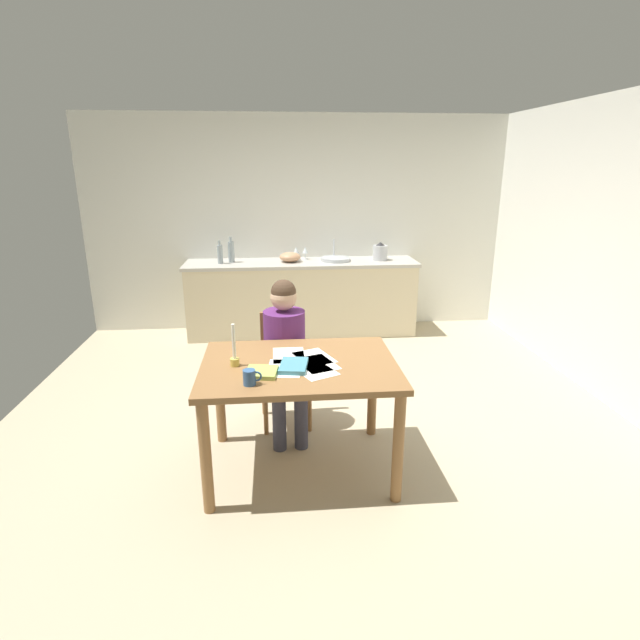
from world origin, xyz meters
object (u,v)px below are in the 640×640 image
Objects in this scene: book_magazine at (294,366)px; person_seated at (285,348)px; dining_table at (299,379)px; wine_glass_by_kettle at (296,251)px; sink_unit at (335,259)px; bottle_oil at (220,254)px; chair_at_table at (284,362)px; wine_glass_near_sink at (305,250)px; coffee_mug at (250,377)px; stovetop_kettle at (380,252)px; candlestick at (234,354)px; bottle_vinegar at (231,251)px; book_cookery at (261,372)px; mixing_bowl at (290,257)px.

person_seated is at bearing 102.48° from book_magazine.
dining_table is 3.09m from wine_glass_by_kettle.
bottle_oil is at bearing -178.00° from sink_unit.
wine_glass_near_sink reaches higher than chair_at_table.
chair_at_table is 7.99× the size of coffee_mug.
bottle_oil is 1.22× the size of stovetop_kettle.
sink_unit reaches higher than wine_glass_by_kettle.
candlestick is at bearing -179.60° from dining_table.
person_seated is 2.54m from wine_glass_by_kettle.
person_seated reaches higher than chair_at_table.
bottle_vinegar is at bearing 179.04° from stovetop_kettle.
chair_at_table is at bearing -118.94° from stovetop_kettle.
wine_glass_by_kettle is at bearing 12.14° from bottle_oil.
candlestick is (-0.11, 0.30, 0.03)m from coffee_mug.
book_cookery is 0.71× the size of bottle_oil.
coffee_mug is 0.41× the size of bottle_oil.
candlestick is at bearing -98.86° from mixing_bowl.
book_magazine is 1.60× the size of wine_glass_near_sink.
bottle_oil is (-0.74, 2.95, 0.22)m from book_magazine.
bottle_vinegar is at bearing 177.24° from mixing_bowl.
bottle_oil is at bearing -169.18° from wine_glass_near_sink.
book_cookery is at bearing -82.41° from bottle_vinegar.
wine_glass_by_kettle is at bearing 80.16° from candlestick.
dining_table is 0.15m from book_magazine.
chair_at_table is at bearing -93.30° from mixing_bowl.
book_cookery is 3.20m from sink_unit.
bottle_oil is (-0.70, 2.31, 0.34)m from person_seated.
bottle_oil is 1.03m from wine_glass_near_sink.
wine_glass_by_kettle is at bearing 180.00° from wine_glass_near_sink.
book_cookery is 1.23× the size of wine_glass_by_kettle.
book_magazine is 1.60× the size of wine_glass_by_kettle.
mixing_bowl is at bearing -141.31° from wine_glass_near_sink.
mixing_bowl is (0.04, 2.92, 0.29)m from dining_table.
bottle_vinegar is at bearing 105.92° from book_cookery.
wine_glass_near_sink is (0.23, 3.07, 0.34)m from dining_table.
bottle_oil is 1.06× the size of mixing_bowl.
mixing_bowl is at bearing -2.76° from bottle_vinegar.
stovetop_kettle is (1.44, 3.23, 0.17)m from coffee_mug.
coffee_mug is at bearing -114.06° from stovetop_kettle.
wine_glass_by_kettle is at bearing 171.61° from stovetop_kettle.
coffee_mug reaches higher than book_magazine.
chair_at_table is at bearing 96.86° from dining_table.
dining_table is 3.04m from bottle_vinegar.
chair_at_table is at bearing -94.97° from wine_glass_by_kettle.
dining_table is 6.70× the size of book_cookery.
mixing_bowl is (0.12, 2.35, 0.28)m from person_seated.
chair_at_table is 4.04× the size of stovetop_kettle.
book_cookery is 0.75× the size of mixing_bowl.
mixing_bowl is 0.18m from wine_glass_by_kettle.
chair_at_table reaches higher than coffee_mug.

